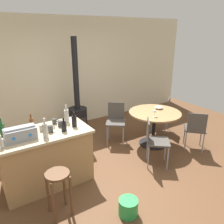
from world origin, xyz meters
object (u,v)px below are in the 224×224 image
(wooden_stool, at_px, (58,185))
(dining_table, at_px, (154,120))
(cup_3, at_px, (51,129))
(folding_chair_near, at_px, (163,112))
(plastic_bucket, at_px, (128,207))
(bottle_1, at_px, (67,116))
(bottle_6, at_px, (45,130))
(bottle_4, at_px, (64,126))
(toolbox, at_px, (20,134))
(cup_1, at_px, (60,124))
(folding_chair_left, at_px, (154,139))
(bottle_3, at_px, (32,124))
(kitchen_island, at_px, (46,158))
(wine_glass, at_px, (155,111))
(folding_chair_far, at_px, (116,119))
(cup_0, at_px, (55,121))
(wood_stove, at_px, (78,112))
(bottle_5, at_px, (2,143))
(bottle_2, at_px, (74,121))
(serving_bowl, at_px, (159,107))
(bottle_0, at_px, (2,131))
(cup_2, at_px, (42,128))
(folding_chair_right, at_px, (195,128))

(wooden_stool, relative_size, dining_table, 0.59)
(wooden_stool, relative_size, cup_3, 5.77)
(folding_chair_near, relative_size, plastic_bucket, 3.21)
(bottle_1, relative_size, bottle_6, 1.05)
(bottle_4, bearing_deg, toolbox, 175.02)
(folding_chair_near, xyz_separation_m, cup_1, (-2.73, -0.39, 0.45))
(toolbox, bearing_deg, folding_chair_left, -12.26)
(bottle_1, xyz_separation_m, bottle_3, (-0.57, 0.01, -0.02))
(wooden_stool, height_order, cup_3, cup_3)
(kitchen_island, relative_size, wine_glass, 9.73)
(folding_chair_far, distance_m, bottle_4, 1.70)
(bottle_4, distance_m, cup_3, 0.20)
(cup_0, bearing_deg, bottle_4, -86.39)
(wood_stove, height_order, bottle_6, wood_stove)
(bottle_5, xyz_separation_m, bottle_6, (0.58, 0.01, 0.04))
(bottle_4, bearing_deg, plastic_bucket, -71.13)
(bottle_2, distance_m, cup_0, 0.37)
(wood_stove, distance_m, bottle_2, 1.80)
(bottle_3, height_order, bottle_5, bottle_3)
(wood_stove, relative_size, cup_3, 20.04)
(kitchen_island, bearing_deg, serving_bowl, 3.31)
(bottle_3, bearing_deg, bottle_2, -21.34)
(bottle_1, bearing_deg, cup_3, -146.72)
(cup_1, height_order, wine_glass, cup_1)
(folding_chair_far, height_order, bottle_0, bottle_0)
(bottle_5, xyz_separation_m, cup_0, (0.86, 0.42, -0.03))
(bottle_5, bearing_deg, bottle_0, 79.18)
(wine_glass, bearing_deg, plastic_bucket, -142.51)
(cup_1, bearing_deg, cup_3, -147.80)
(kitchen_island, relative_size, dining_table, 1.28)
(bottle_3, relative_size, bottle_6, 0.90)
(dining_table, bearing_deg, cup_2, 179.60)
(bottle_1, xyz_separation_m, bottle_4, (-0.17, -0.31, -0.04))
(folding_chair_right, bearing_deg, wine_glass, 147.25)
(cup_3, bearing_deg, bottle_0, 164.55)
(cup_3, bearing_deg, bottle_2, 0.60)
(cup_2, relative_size, plastic_bucket, 0.46)
(cup_1, distance_m, wine_glass, 1.88)
(bottle_5, bearing_deg, wine_glass, 1.21)
(kitchen_island, relative_size, cup_3, 12.45)
(wood_stove, bearing_deg, cup_2, -130.73)
(bottle_1, height_order, bottle_5, bottle_1)
(kitchen_island, xyz_separation_m, bottle_3, (-0.12, 0.17, 0.55))
(cup_0, bearing_deg, kitchen_island, -140.36)
(wooden_stool, relative_size, bottle_5, 3.58)
(dining_table, height_order, cup_1, cup_1)
(kitchen_island, bearing_deg, cup_3, -35.99)
(folding_chair_left, distance_m, bottle_5, 2.46)
(bottle_0, xyz_separation_m, bottle_3, (0.42, 0.06, -0.01))
(wooden_stool, height_order, serving_bowl, serving_bowl)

